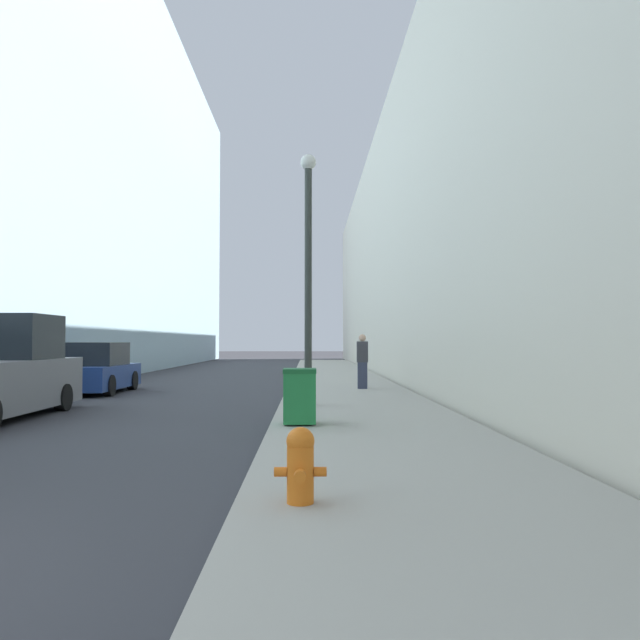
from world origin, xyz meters
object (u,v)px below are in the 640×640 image
(fire_hydrant, at_px, (300,463))
(parked_sedan_near, at_px, (95,370))
(lamppost, at_px, (308,272))
(trash_bin, at_px, (300,396))
(pedestrian_on_sidewalk, at_px, (362,361))

(fire_hydrant, height_order, parked_sedan_near, parked_sedan_near)
(lamppost, bearing_deg, trash_bin, -92.62)
(lamppost, height_order, parked_sedan_near, lamppost)
(fire_hydrant, relative_size, lamppost, 0.12)
(lamppost, bearing_deg, parked_sedan_near, 142.09)
(parked_sedan_near, bearing_deg, pedestrian_on_sidewalk, -0.28)
(parked_sedan_near, bearing_deg, trash_bin, -52.11)
(trash_bin, bearing_deg, fire_hydrant, -89.12)
(fire_hydrant, relative_size, pedestrian_on_sidewalk, 0.41)
(trash_bin, bearing_deg, parked_sedan_near, 127.89)
(parked_sedan_near, xyz_separation_m, pedestrian_on_sidewalk, (8.59, -0.04, 0.27))
(parked_sedan_near, relative_size, pedestrian_on_sidewalk, 2.35)
(fire_hydrant, height_order, trash_bin, trash_bin)
(trash_bin, relative_size, lamppost, 0.17)
(lamppost, distance_m, pedestrian_on_sidewalk, 6.02)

